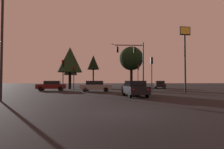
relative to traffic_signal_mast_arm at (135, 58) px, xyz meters
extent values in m
plane|color=black|center=(-4.21, 4.47, -5.19)|extent=(168.00, 168.00, 0.00)
cylinder|color=#232326|center=(1.32, -0.03, -1.41)|extent=(0.20, 0.20, 7.55)
cylinder|color=#232326|center=(-0.93, 0.01, 1.94)|extent=(4.52, 0.21, 0.14)
ellipsoid|color=#F4EACC|center=(-3.49, 0.04, 2.09)|extent=(0.56, 0.28, 0.16)
cylinder|color=#232326|center=(-0.03, -0.01, 1.80)|extent=(0.05, 0.05, 0.29)
cube|color=black|center=(-0.03, -0.01, 1.20)|extent=(0.30, 0.24, 0.90)
sphere|color=red|center=(-0.03, 0.13, 1.48)|extent=(0.18, 0.18, 0.18)
sphere|color=#56380C|center=(-0.03, 0.13, 1.20)|extent=(0.18, 0.18, 0.18)
sphere|color=#0C4219|center=(-0.03, 0.13, 0.92)|extent=(0.18, 0.18, 0.18)
cylinder|color=#232326|center=(-2.74, 0.03, 1.81)|extent=(0.05, 0.05, 0.28)
cube|color=black|center=(-2.74, 0.03, 1.22)|extent=(0.30, 0.24, 0.90)
sphere|color=red|center=(-2.74, 0.17, 1.50)|extent=(0.18, 0.18, 0.18)
sphere|color=#56380C|center=(-2.74, 0.17, 1.22)|extent=(0.18, 0.18, 0.18)
sphere|color=#0C4219|center=(-2.74, 0.17, 0.94)|extent=(0.18, 0.18, 0.18)
cylinder|color=#232326|center=(1.42, -4.47, -3.30)|extent=(0.12, 0.12, 3.78)
cube|color=black|center=(1.42, -4.47, -0.96)|extent=(0.32, 0.27, 0.90)
sphere|color=red|center=(1.43, -4.61, -0.68)|extent=(0.18, 0.18, 0.18)
sphere|color=#56380C|center=(1.43, -4.61, -0.96)|extent=(0.18, 0.18, 0.18)
sphere|color=#0C4219|center=(1.43, -4.61, -1.24)|extent=(0.18, 0.18, 0.18)
cylinder|color=#232326|center=(1.06, 2.84, -3.47)|extent=(0.12, 0.12, 3.43)
cube|color=black|center=(1.06, 2.84, -1.31)|extent=(0.33, 0.28, 0.90)
sphere|color=red|center=(1.08, 2.70, -1.03)|extent=(0.18, 0.18, 0.18)
sphere|color=#56380C|center=(1.08, 2.70, -1.31)|extent=(0.18, 0.18, 0.18)
sphere|color=#0C4219|center=(1.08, 2.70, -1.59)|extent=(0.18, 0.18, 0.18)
cylinder|color=#232326|center=(-9.66, 1.19, -3.76)|extent=(0.12, 0.12, 2.85)
cube|color=black|center=(-9.66, 1.19, -1.89)|extent=(0.37, 0.34, 0.90)
sphere|color=red|center=(-9.61, 1.06, -1.61)|extent=(0.18, 0.18, 0.18)
sphere|color=#56380C|center=(-9.61, 1.06, -1.89)|extent=(0.18, 0.18, 0.18)
sphere|color=#0C4219|center=(-9.61, 1.06, -2.17)|extent=(0.18, 0.18, 0.18)
cylinder|color=#232326|center=(-10.41, -3.60, -3.48)|extent=(0.12, 0.12, 3.42)
cube|color=black|center=(-10.41, -3.60, -1.32)|extent=(0.35, 0.30, 0.90)
sphere|color=red|center=(-10.44, -3.74, -1.04)|extent=(0.18, 0.18, 0.18)
sphere|color=#56380C|center=(-10.44, -3.74, -1.32)|extent=(0.18, 0.18, 0.18)
sphere|color=#0C4219|center=(-10.44, -3.74, -1.60)|extent=(0.18, 0.18, 0.18)
cube|color=black|center=(-2.12, -11.08, -4.53)|extent=(2.07, 4.28, 0.68)
cube|color=black|center=(-2.11, -11.23, -3.93)|extent=(1.68, 2.35, 0.52)
cylinder|color=black|center=(-3.00, -9.77, -4.87)|extent=(0.25, 0.65, 0.64)
cylinder|color=black|center=(-1.45, -9.65, -4.87)|extent=(0.25, 0.65, 0.64)
cylinder|color=black|center=(-2.80, -12.51, -4.87)|extent=(0.25, 0.65, 0.64)
cylinder|color=black|center=(-1.24, -12.39, -4.87)|extent=(0.25, 0.65, 0.64)
sphere|color=red|center=(-2.58, -13.21, -4.43)|extent=(0.14, 0.14, 0.14)
sphere|color=red|center=(-1.35, -13.12, -4.43)|extent=(0.14, 0.14, 0.14)
cube|color=gray|center=(-6.01, -2.87, -4.53)|extent=(4.42, 2.11, 0.68)
cube|color=black|center=(-6.16, -2.86, -3.93)|extent=(2.44, 1.70, 0.52)
cylinder|color=black|center=(-4.53, -2.21, -4.87)|extent=(0.65, 0.25, 0.64)
cylinder|color=black|center=(-4.66, -3.77, -4.87)|extent=(0.65, 0.25, 0.64)
cylinder|color=black|center=(-7.35, -1.98, -4.87)|extent=(0.65, 0.25, 0.64)
cylinder|color=black|center=(-7.48, -3.54, -4.87)|extent=(0.65, 0.25, 0.64)
sphere|color=red|center=(-8.11, -2.08, -4.43)|extent=(0.14, 0.14, 0.14)
sphere|color=red|center=(-8.21, -3.31, -4.43)|extent=(0.14, 0.14, 0.14)
cube|color=#4C0F0F|center=(-12.91, 0.15, -4.53)|extent=(4.44, 2.13, 0.68)
cube|color=black|center=(-12.77, 0.16, -3.93)|extent=(2.45, 1.69, 0.52)
cylinder|color=black|center=(-14.25, -0.74, -4.87)|extent=(0.66, 0.26, 0.64)
cylinder|color=black|center=(-14.40, 0.76, -4.87)|extent=(0.66, 0.26, 0.64)
cylinder|color=black|center=(-11.43, -0.46, -4.87)|extent=(0.66, 0.26, 0.64)
cylinder|color=black|center=(-11.58, 1.04, -4.87)|extent=(0.66, 0.26, 0.64)
sphere|color=red|center=(-10.71, -0.24, -4.43)|extent=(0.14, 0.14, 0.14)
sphere|color=red|center=(-10.83, 0.96, -4.43)|extent=(0.14, 0.14, 0.14)
cube|color=#0F1947|center=(1.64, 11.51, -4.53)|extent=(4.15, 4.28, 0.68)
cube|color=black|center=(1.75, 11.62, -3.93)|extent=(2.67, 2.71, 0.52)
cylinder|color=black|center=(1.31, 9.96, -4.87)|extent=(0.58, 0.61, 0.64)
cylinder|color=black|center=(0.12, 11.07, -4.87)|extent=(0.58, 0.61, 0.64)
cylinder|color=black|center=(3.17, 11.96, -4.87)|extent=(0.58, 0.61, 0.64)
cylinder|color=black|center=(1.97, 13.07, -4.87)|extent=(0.58, 0.61, 0.64)
sphere|color=red|center=(3.53, 12.60, -4.43)|extent=(0.14, 0.14, 0.14)
sphere|color=red|center=(2.59, 13.47, -4.43)|extent=(0.14, 0.14, 0.14)
cube|color=black|center=(6.42, 7.56, -4.53)|extent=(2.59, 4.42, 0.68)
cube|color=black|center=(6.39, 7.41, -3.93)|extent=(1.97, 2.50, 0.52)
cylinder|color=black|center=(5.90, 9.06, -4.87)|extent=(0.32, 0.67, 0.64)
cylinder|color=black|center=(7.49, 8.74, -4.87)|extent=(0.32, 0.67, 0.64)
cylinder|color=black|center=(5.36, 6.37, -4.87)|extent=(0.32, 0.67, 0.64)
cylinder|color=black|center=(6.95, 6.06, -4.87)|extent=(0.32, 0.67, 0.64)
sphere|color=red|center=(5.39, 5.64, -4.43)|extent=(0.14, 0.14, 0.14)
sphere|color=red|center=(6.64, 5.39, -4.43)|extent=(0.14, 0.14, 0.14)
cylinder|color=#232326|center=(-12.83, -14.32, -0.71)|extent=(0.18, 0.18, 8.94)
cylinder|color=#232326|center=(4.83, -6.96, -1.64)|extent=(0.20, 0.20, 7.10)
cube|color=black|center=(4.83, -6.96, 2.41)|extent=(1.42, 0.40, 1.00)
cube|color=yellow|center=(4.85, -7.10, 2.41)|extent=(1.23, 0.16, 0.84)
cylinder|color=black|center=(-7.25, 18.41, -2.98)|extent=(0.34, 0.34, 4.41)
cone|color=black|center=(-7.25, 18.41, 1.04)|extent=(3.04, 3.04, 3.63)
cylinder|color=black|center=(0.50, 6.33, -3.08)|extent=(0.50, 0.50, 4.21)
sphere|color=black|center=(0.50, 6.33, 0.62)|extent=(4.57, 4.57, 4.57)
cylinder|color=black|center=(-11.03, 5.65, -3.63)|extent=(0.49, 0.49, 3.11)
cone|color=black|center=(-11.03, 5.65, 0.24)|extent=(4.48, 4.48, 4.65)
cylinder|color=black|center=(-13.14, 19.39, -3.67)|extent=(0.41, 0.41, 3.04)
cone|color=black|center=(-13.14, 19.39, -0.11)|extent=(3.46, 3.46, 4.09)
camera|label=1|loc=(-5.38, -28.61, -3.68)|focal=29.57mm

